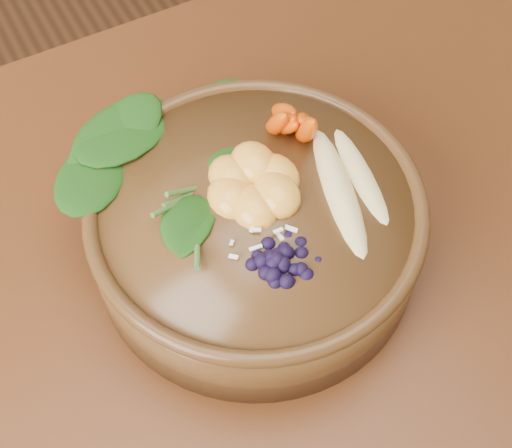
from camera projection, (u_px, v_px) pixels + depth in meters
The scene contains 8 objects.
dining_table at pixel (327, 313), 0.80m from camera, with size 1.60×0.90×0.75m.
stoneware_bowl at pixel (256, 230), 0.70m from camera, with size 0.32×0.32×0.09m, color #4F3014.
kale_heap at pixel (189, 143), 0.67m from camera, with size 0.21×0.19×0.05m, color #1B4C12, non-canonical shape.
carrot_cluster at pixel (295, 95), 0.68m from camera, with size 0.07×0.07×0.09m, color #DA4200, non-canonical shape.
banana_halves at pixel (352, 173), 0.66m from camera, with size 0.10×0.17×0.03m.
mandarin_cluster at pixel (254, 175), 0.66m from camera, with size 0.09×0.10×0.04m, color orange, non-canonical shape.
blueberry_pile at pixel (277, 250), 0.61m from camera, with size 0.15×0.11×0.04m, color black, non-canonical shape.
coconut_flakes at pixel (264, 220), 0.65m from camera, with size 0.10×0.08×0.01m, color white, non-canonical shape.
Camera 1 is at (-0.24, -0.28, 1.38)m, focal length 50.00 mm.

